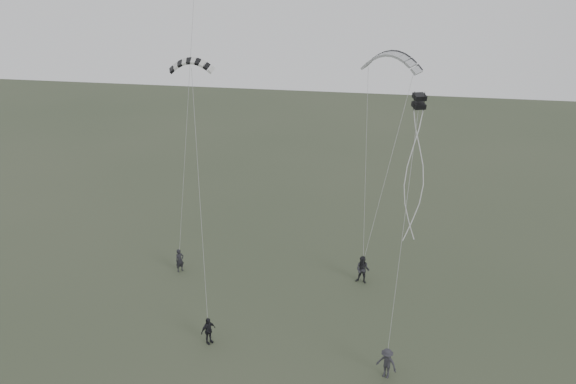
% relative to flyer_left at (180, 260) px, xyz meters
% --- Properties ---
extents(ground, '(140.00, 140.00, 0.00)m').
position_rel_flyer_left_xyz_m(ground, '(6.78, -6.11, -0.82)').
color(ground, '#38432E').
rests_on(ground, ground).
extents(flyer_left, '(0.69, 0.71, 1.64)m').
position_rel_flyer_left_xyz_m(flyer_left, '(0.00, 0.00, 0.00)').
color(flyer_left, black).
rests_on(flyer_left, ground).
extents(flyer_right, '(1.05, 0.89, 1.89)m').
position_rel_flyer_left_xyz_m(flyer_right, '(12.35, 0.92, 0.13)').
color(flyer_right, '#222227').
rests_on(flyer_right, ground).
extents(flyer_center, '(0.85, 0.98, 1.58)m').
position_rel_flyer_left_xyz_m(flyer_center, '(4.52, -7.27, -0.03)').
color(flyer_center, black).
rests_on(flyer_center, ground).
extents(flyer_far, '(1.23, 0.99, 1.66)m').
position_rel_flyer_left_xyz_m(flyer_far, '(14.23, -8.18, 0.01)').
color(flyer_far, '#2A2A30').
rests_on(flyer_far, ground).
extents(kite_pale_large, '(4.36, 2.84, 1.85)m').
position_rel_flyer_left_xyz_m(kite_pale_large, '(13.18, 7.22, 13.22)').
color(kite_pale_large, '#A2A4A6').
rests_on(kite_pale_large, flyer_right).
extents(kite_striped, '(2.69, 1.40, 1.20)m').
position_rel_flyer_left_xyz_m(kite_striped, '(1.84, -0.36, 13.51)').
color(kite_striped, black).
rests_on(kite_striped, flyer_center).
extents(kite_box, '(0.82, 0.88, 0.80)m').
position_rel_flyer_left_xyz_m(kite_box, '(14.90, -2.78, 12.21)').
color(kite_box, black).
rests_on(kite_box, flyer_far).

